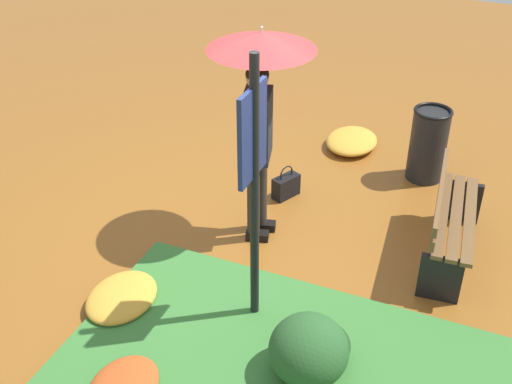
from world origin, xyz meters
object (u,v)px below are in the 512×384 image
person_with_umbrella (260,83)px  info_sign_post (253,166)px  trash_bin (428,144)px  handbag (286,186)px  park_bench (451,220)px

person_with_umbrella → info_sign_post: bearing=-159.4°
person_with_umbrella → trash_bin: bearing=-38.9°
person_with_umbrella → handbag: (0.66, -0.03, -1.42)m
handbag → park_bench: size_ratio=0.26×
info_sign_post → park_bench: (1.44, -1.33, -1.04)m
person_with_umbrella → info_sign_post: size_ratio=0.89×
info_sign_post → handbag: info_sign_post is taller
person_with_umbrella → park_bench: (0.29, -1.77, -1.15)m
info_sign_post → park_bench: size_ratio=1.64×
handbag → park_bench: (-0.37, -1.73, 0.28)m
person_with_umbrella → handbag: size_ratio=5.53×
handbag → info_sign_post: bearing=-167.5°
handbag → trash_bin: 1.63m
handbag → trash_bin: trash_bin is taller
info_sign_post → trash_bin: info_sign_post is taller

